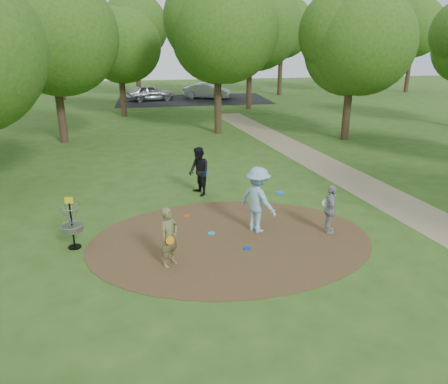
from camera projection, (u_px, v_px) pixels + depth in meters
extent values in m
plane|color=#2D5119|center=(231.00, 240.00, 12.95)|extent=(100.00, 100.00, 0.00)
cylinder|color=#47301C|center=(231.00, 240.00, 12.95)|extent=(8.40, 8.40, 0.02)
cube|color=#8C7A5B|center=(396.00, 203.00, 15.84)|extent=(7.55, 39.89, 0.01)
cube|color=black|center=(193.00, 100.00, 41.08)|extent=(14.00, 8.00, 0.01)
imported|color=olive|center=(169.00, 237.00, 11.29)|extent=(0.69, 0.70, 1.63)
cylinder|color=orange|center=(170.00, 240.00, 11.02)|extent=(0.22, 0.08, 0.22)
imported|color=#88B3CA|center=(258.00, 200.00, 13.24)|extent=(1.38, 1.53, 2.06)
cylinder|color=blue|center=(280.00, 193.00, 13.34)|extent=(0.24, 0.24, 0.08)
imported|color=black|center=(199.00, 172.00, 16.36)|extent=(0.95, 1.07, 1.84)
cylinder|color=blue|center=(205.00, 174.00, 16.42)|extent=(0.22, 0.08, 0.22)
imported|color=#9D9C9F|center=(330.00, 210.00, 13.20)|extent=(0.53, 0.95, 1.54)
cylinder|color=silver|center=(325.00, 203.00, 13.14)|extent=(0.22, 0.06, 0.22)
cylinder|color=#17AABD|center=(211.00, 233.00, 13.35)|extent=(0.22, 0.22, 0.02)
cylinder|color=#0B2FBF|center=(247.00, 248.00, 12.40)|extent=(0.22, 0.22, 0.02)
cylinder|color=red|center=(186.00, 216.00, 14.63)|extent=(0.22, 0.22, 0.02)
imported|color=#979B9F|center=(150.00, 93.00, 40.24)|extent=(4.56, 2.65, 1.46)
imported|color=#AEAEB6|center=(207.00, 91.00, 41.52)|extent=(4.64, 3.06, 1.45)
cylinder|color=black|center=(72.00, 226.00, 12.28)|extent=(0.05, 0.05, 1.35)
cylinder|color=black|center=(75.00, 247.00, 12.51)|extent=(0.36, 0.36, 0.04)
cylinder|color=gray|center=(72.00, 228.00, 12.30)|extent=(0.60, 0.60, 0.16)
torus|color=gray|center=(72.00, 225.00, 12.28)|extent=(0.63, 0.63, 0.03)
torus|color=gray|center=(70.00, 207.00, 12.09)|extent=(0.58, 0.58, 0.02)
cube|color=yellow|center=(69.00, 200.00, 12.02)|extent=(0.22, 0.02, 0.18)
cylinder|color=#332316|center=(61.00, 109.00, 24.17)|extent=(0.44, 0.44, 3.80)
sphere|color=#2B4C14|center=(52.00, 40.00, 22.95)|extent=(6.21, 6.21, 6.21)
cylinder|color=#332316|center=(218.00, 99.00, 26.47)|extent=(0.44, 0.44, 4.18)
sphere|color=#2B4C14|center=(218.00, 33.00, 25.19)|extent=(6.12, 6.12, 6.12)
cylinder|color=#332316|center=(347.00, 108.00, 24.90)|extent=(0.44, 0.44, 3.61)
sphere|color=#2B4C14|center=(353.00, 46.00, 23.77)|extent=(5.63, 5.63, 5.63)
cylinder|color=#332316|center=(123.00, 93.00, 32.13)|extent=(0.44, 0.44, 3.42)
sphere|color=#2B4C14|center=(119.00, 49.00, 31.07)|extent=(5.13, 5.13, 5.13)
cylinder|color=#332316|center=(249.00, 82.00, 35.42)|extent=(0.44, 0.44, 4.37)
sphere|color=#2B4C14|center=(250.00, 28.00, 34.03)|extent=(6.96, 6.96, 6.96)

